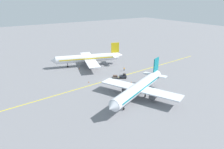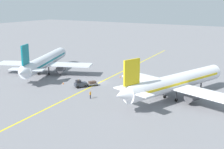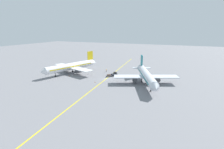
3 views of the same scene
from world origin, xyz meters
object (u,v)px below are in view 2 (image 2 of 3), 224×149
(baggage_cart_trailing, at_px, (92,83))
(traffic_cone_by_wingtip, at_px, (63,83))
(ground_crew_worker, at_px, (90,95))
(traffic_cone_near_nose, at_px, (173,89))
(airplane_at_gate, at_px, (45,62))
(traffic_cone_mid_apron, at_px, (120,77))
(airplane_adjacent_stand, at_px, (176,82))
(baggage_tug_dark, at_px, (80,84))

(baggage_cart_trailing, relative_size, traffic_cone_by_wingtip, 5.35)
(ground_crew_worker, distance_m, traffic_cone_near_nose, 20.80)
(traffic_cone_near_nose, bearing_deg, airplane_at_gate, -175.17)
(traffic_cone_mid_apron, bearing_deg, airplane_adjacent_stand, -27.48)
(airplane_at_gate, relative_size, traffic_cone_near_nose, 61.46)
(airplane_at_gate, height_order, baggage_tug_dark, airplane_at_gate)
(baggage_tug_dark, xyz_separation_m, ground_crew_worker, (7.39, -6.01, 0.01))
(ground_crew_worker, bearing_deg, traffic_cone_mid_apron, 101.14)
(traffic_cone_near_nose, bearing_deg, traffic_cone_by_wingtip, -160.15)
(airplane_adjacent_stand, relative_size, traffic_cone_near_nose, 63.10)
(airplane_at_gate, relative_size, airplane_adjacent_stand, 0.97)
(baggage_cart_trailing, relative_size, ground_crew_worker, 1.75)
(traffic_cone_near_nose, relative_size, traffic_cone_by_wingtip, 1.00)
(airplane_at_gate, xyz_separation_m, ground_crew_worker, (25.22, -12.57, -2.80))
(airplane_adjacent_stand, distance_m, traffic_cone_by_wingtip, 29.64)
(airplane_at_gate, xyz_separation_m, traffic_cone_mid_apron, (21.24, 7.66, -3.43))
(airplane_at_gate, xyz_separation_m, traffic_cone_by_wingtip, (12.09, -6.33, -3.43))
(baggage_tug_dark, height_order, traffic_cone_mid_apron, baggage_tug_dark)
(baggage_cart_trailing, distance_m, traffic_cone_near_nose, 20.35)
(baggage_cart_trailing, bearing_deg, traffic_cone_mid_apron, 81.90)
(baggage_cart_trailing, bearing_deg, baggage_tug_dark, -122.63)
(airplane_adjacent_stand, xyz_separation_m, baggage_cart_trailing, (-21.71, -0.99, -2.95))
(baggage_tug_dark, height_order, ground_crew_worker, baggage_tug_dark)
(traffic_cone_near_nose, bearing_deg, traffic_cone_mid_apron, 165.90)
(airplane_at_gate, distance_m, baggage_tug_dark, 19.20)
(airplane_adjacent_stand, relative_size, baggage_tug_dark, 10.40)
(traffic_cone_by_wingtip, bearing_deg, airplane_adjacent_stand, 6.91)
(baggage_tug_dark, relative_size, traffic_cone_mid_apron, 6.06)
(airplane_adjacent_stand, height_order, baggage_tug_dark, airplane_adjacent_stand)
(airplane_at_gate, height_order, baggage_cart_trailing, airplane_at_gate)
(baggage_cart_trailing, bearing_deg, airplane_adjacent_stand, 2.61)
(ground_crew_worker, bearing_deg, traffic_cone_by_wingtip, 154.56)
(ground_crew_worker, bearing_deg, airplane_adjacent_stand, 31.29)
(traffic_cone_by_wingtip, bearing_deg, baggage_cart_trailing, 18.73)
(ground_crew_worker, relative_size, traffic_cone_near_nose, 3.05)
(airplane_adjacent_stand, xyz_separation_m, ground_crew_worker, (-16.10, -9.78, -2.80))
(baggage_tug_dark, relative_size, traffic_cone_near_nose, 6.06)
(baggage_cart_trailing, height_order, traffic_cone_by_wingtip, baggage_cart_trailing)
(traffic_cone_mid_apron, bearing_deg, traffic_cone_near_nose, -14.10)
(airplane_at_gate, xyz_separation_m, airplane_adjacent_stand, (41.32, -2.79, 0.00))
(airplane_at_gate, height_order, traffic_cone_mid_apron, airplane_at_gate)
(baggage_cart_trailing, xyz_separation_m, traffic_cone_mid_apron, (1.63, 11.43, -0.49))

